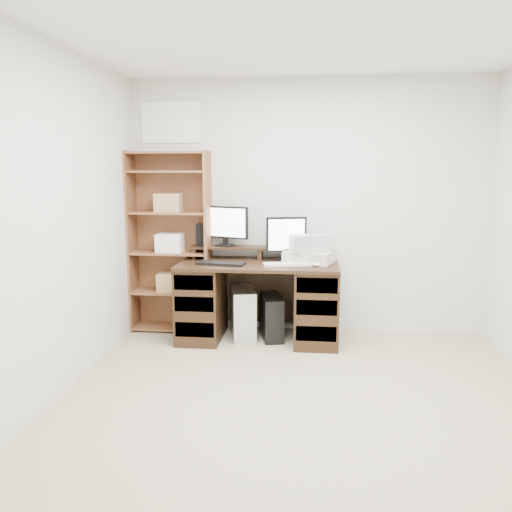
% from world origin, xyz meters
% --- Properties ---
extents(room, '(3.54, 4.04, 2.54)m').
position_xyz_m(room, '(-0.00, 0.00, 1.25)').
color(room, tan).
rests_on(room, ground).
extents(desk, '(1.50, 0.70, 0.75)m').
position_xyz_m(desk, '(-0.44, 1.64, 0.39)').
color(desk, black).
rests_on(desk, ground).
extents(riser_shelf, '(1.40, 0.22, 0.12)m').
position_xyz_m(riser_shelf, '(-0.44, 1.85, 0.84)').
color(riser_shelf, black).
rests_on(riser_shelf, desk).
extents(monitor_wide, '(0.48, 0.21, 0.39)m').
position_xyz_m(monitor_wide, '(-0.80, 1.88, 1.09)').
color(monitor_wide, black).
rests_on(monitor_wide, riser_shelf).
extents(monitor_small, '(0.39, 0.18, 0.42)m').
position_xyz_m(monitor_small, '(-0.19, 1.76, 0.98)').
color(monitor_small, black).
rests_on(monitor_small, desk).
extents(speaker, '(0.11, 0.11, 0.22)m').
position_xyz_m(speaker, '(-1.05, 1.87, 0.98)').
color(speaker, black).
rests_on(speaker, riser_shelf).
extents(keyboard_black, '(0.47, 0.21, 0.02)m').
position_xyz_m(keyboard_black, '(-0.78, 1.50, 0.76)').
color(keyboard_black, black).
rests_on(keyboard_black, desk).
extents(keyboard_white, '(0.47, 0.23, 0.02)m').
position_xyz_m(keyboard_white, '(-0.16, 1.54, 0.76)').
color(keyboard_white, white).
rests_on(keyboard_white, desk).
extents(mouse, '(0.09, 0.07, 0.03)m').
position_xyz_m(mouse, '(0.10, 1.52, 0.77)').
color(mouse, silver).
rests_on(mouse, desk).
extents(printer, '(0.52, 0.45, 0.11)m').
position_xyz_m(printer, '(0.04, 1.71, 0.81)').
color(printer, '#B3AD9C').
rests_on(printer, desk).
extents(basket, '(0.42, 0.34, 0.15)m').
position_xyz_m(basket, '(0.04, 1.71, 0.94)').
color(basket, '#94999E').
rests_on(basket, printer).
extents(tower_silver, '(0.32, 0.52, 0.48)m').
position_xyz_m(tower_silver, '(-0.60, 1.69, 0.24)').
color(tower_silver, silver).
rests_on(tower_silver, ground).
extents(tower_black, '(0.27, 0.45, 0.42)m').
position_xyz_m(tower_black, '(-0.32, 1.68, 0.21)').
color(tower_black, black).
rests_on(tower_black, ground).
extents(bookshelf, '(0.80, 0.30, 1.80)m').
position_xyz_m(bookshelf, '(-1.35, 1.86, 0.92)').
color(bookshelf, brown).
rests_on(bookshelf, ground).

